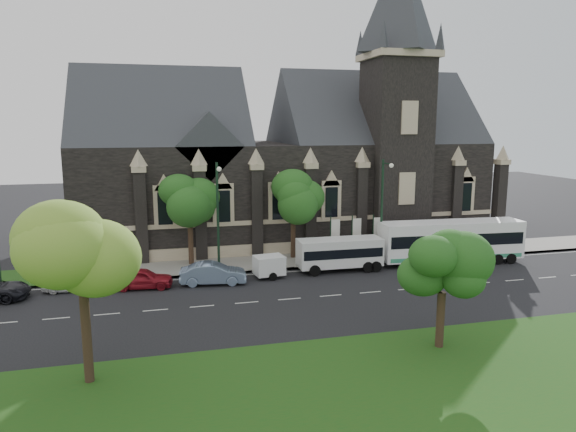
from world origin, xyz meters
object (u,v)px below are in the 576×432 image
object	(u,v)px
tree_park_near	(86,247)
tree_walk_right	(295,194)
tree_park_east	(445,263)
street_lamp_near	(383,205)
street_lamp_mid	(218,212)
sedan	(213,273)
box_trailer	(269,265)
car_far_white	(73,282)
banner_flag_left	(334,234)
tour_coach	(451,240)
banner_flag_right	(376,232)
shuttle_bus	(340,252)
banner_flag_center	(355,233)
tree_walk_left	(192,199)
car_far_red	(142,278)

from	to	relation	value
tree_park_near	tree_walk_right	world-z (taller)	tree_park_near
tree_park_east	street_lamp_near	xyz separation A→B (m)	(3.82, 16.42, 0.49)
street_lamp_mid	sedan	world-z (taller)	street_lamp_mid
street_lamp_mid	box_trailer	xyz separation A→B (m)	(3.70, -1.75, -4.12)
tree_park_near	car_far_white	size ratio (longest dim) A/B	2.02
banner_flag_left	tour_coach	bearing A→B (deg)	-17.73
tree_park_east	banner_flag_left	world-z (taller)	tree_park_east
tree_park_east	banner_flag_left	size ratio (longest dim) A/B	1.57
sedan	car_far_white	size ratio (longest dim) A/B	1.17
banner_flag_right	banner_flag_left	bearing A→B (deg)	180.00
street_lamp_mid	shuttle_bus	distance (m)	10.47
banner_flag_center	banner_flag_left	bearing A→B (deg)	180.00
tree_park_east	box_trailer	size ratio (longest dim) A/B	1.87
box_trailer	sedan	size ratio (longest dim) A/B	0.68
tree_walk_right	tree_walk_left	distance (m)	9.01
tree_park_near	shuttle_bus	size ratio (longest dim) A/B	1.23
street_lamp_mid	car_far_red	world-z (taller)	street_lamp_mid
street_lamp_near	banner_flag_center	size ratio (longest dim) A/B	2.25
tree_park_near	shuttle_bus	bearing A→B (deg)	39.87
banner_flag_left	box_trailer	bearing A→B (deg)	-150.96
banner_flag_right	car_far_red	distance (m)	20.68
banner_flag_left	car_far_red	xyz separation A→B (m)	(-16.22, -4.02, -1.63)
street_lamp_near	banner_flag_center	xyz separation A→B (m)	(-1.71, 1.91, -2.73)
street_lamp_near	banner_flag_center	bearing A→B (deg)	131.93
tree_walk_right	banner_flag_left	bearing A→B (deg)	-29.10
banner_flag_right	sedan	distance (m)	15.69
banner_flag_left	banner_flag_center	xyz separation A→B (m)	(2.00, 0.00, 0.00)
tree_park_east	banner_flag_left	distance (m)	18.46
tree_park_near	street_lamp_near	xyz separation A→B (m)	(21.77, 15.86, -1.30)
tree_park_near	sedan	xyz separation A→B (m)	(7.03, 13.53, -5.60)
tree_walk_right	street_lamp_mid	world-z (taller)	street_lamp_mid
street_lamp_near	banner_flag_center	distance (m)	3.74
banner_flag_center	box_trailer	size ratio (longest dim) A/B	1.19
street_lamp_mid	banner_flag_left	xyz separation A→B (m)	(10.29, 1.91, -2.73)
sedan	tree_park_east	bearing A→B (deg)	-134.43
tree_park_near	banner_flag_right	world-z (taller)	tree_park_near
tree_walk_left	car_far_white	xyz separation A→B (m)	(-8.97, -5.03, -5.12)
tree_park_east	tree_walk_right	distance (m)	20.29
tree_walk_left	banner_flag_left	size ratio (longest dim) A/B	1.91
tree_park_near	banner_flag_right	bearing A→B (deg)	38.86
tree_park_near	street_lamp_mid	bearing A→B (deg)	63.90
tour_coach	car_far_red	distance (m)	25.96
street_lamp_near	shuttle_bus	xyz separation A→B (m)	(-4.23, -1.22, -3.56)
banner_flag_center	car_far_white	world-z (taller)	banner_flag_center
street_lamp_near	street_lamp_mid	distance (m)	14.00
tree_walk_right	sedan	bearing A→B (deg)	-143.20
tree_park_east	banner_flag_center	distance (m)	18.58
street_lamp_mid	car_far_white	distance (m)	11.76
box_trailer	banner_flag_left	bearing A→B (deg)	21.30
banner_flag_left	tour_coach	size ratio (longest dim) A/B	0.32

